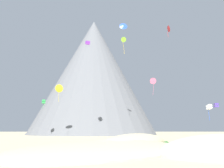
% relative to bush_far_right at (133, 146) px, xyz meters
% --- Properties ---
extents(ground_plane, '(400.00, 400.00, 0.00)m').
position_rel_bush_far_right_xyz_m(ground_plane, '(-2.80, -4.35, -0.31)').
color(ground_plane, '#CCBA8E').
extents(dune_midground, '(18.82, 26.03, 3.48)m').
position_rel_bush_far_right_xyz_m(dune_midground, '(2.07, 13.08, -0.31)').
color(dune_midground, beige).
rests_on(dune_midground, ground_plane).
extents(dune_back_low, '(26.65, 25.79, 2.76)m').
position_rel_bush_far_right_xyz_m(dune_back_low, '(-3.80, -6.18, -0.31)').
color(dune_back_low, '#CCBA8E').
rests_on(dune_back_low, ground_plane).
extents(bush_far_right, '(1.94, 1.94, 0.62)m').
position_rel_bush_far_right_xyz_m(bush_far_right, '(0.00, 0.00, 0.00)').
color(bush_far_right, '#477238').
rests_on(bush_far_right, ground_plane).
extents(bush_scatter_east, '(2.03, 2.03, 0.44)m').
position_rel_bush_far_right_xyz_m(bush_scatter_east, '(7.39, 12.10, -0.09)').
color(bush_scatter_east, '#386633').
rests_on(bush_scatter_east, ground_plane).
extents(bush_low_patch, '(1.38, 1.38, 0.41)m').
position_rel_bush_far_right_xyz_m(bush_low_patch, '(-2.11, -7.02, -0.11)').
color(bush_low_patch, '#477238').
rests_on(bush_low_patch, ground_plane).
extents(rock_massif, '(73.05, 73.05, 57.07)m').
position_rel_bush_far_right_xyz_m(rock_massif, '(-12.92, 82.72, 24.20)').
color(rock_massif, slate).
rests_on(rock_massif, ground_plane).
extents(kite_violet_high, '(1.53, 1.58, 1.30)m').
position_rel_bush_far_right_xyz_m(kite_violet_high, '(-9.46, 36.66, 28.07)').
color(kite_violet_high, purple).
extents(kite_red_high, '(0.91, 2.58, 4.53)m').
position_rel_bush_far_right_xyz_m(kite_red_high, '(19.37, 50.77, 38.99)').
color(kite_red_high, red).
extents(kite_blue_high, '(1.98, 0.99, 1.89)m').
position_rel_bush_far_right_xyz_m(kite_blue_high, '(0.45, 22.06, 27.09)').
color(kite_blue_high, blue).
extents(kite_white_low, '(1.39, 1.45, 4.22)m').
position_rel_bush_far_right_xyz_m(kite_white_low, '(23.14, 29.00, 7.86)').
color(kite_white_low, white).
extents(kite_lime_high, '(1.83, 0.94, 5.97)m').
position_rel_bush_far_right_xyz_m(kite_lime_high, '(2.06, 44.06, 31.89)').
color(kite_lime_high, '#8CD133').
extents(kite_indigo_low, '(0.73, 0.73, 0.79)m').
position_rel_bush_far_right_xyz_m(kite_indigo_low, '(18.25, 14.32, 6.90)').
color(kite_indigo_low, '#5138B2').
extents(kite_green_low, '(1.41, 1.45, 3.05)m').
position_rel_bush_far_right_xyz_m(kite_green_low, '(-24.99, 48.59, 11.34)').
color(kite_green_low, green).
extents(kite_yellow_mid, '(2.67, 1.12, 5.67)m').
position_rel_bush_far_right_xyz_m(kite_yellow_mid, '(-19.15, 44.44, 15.20)').
color(kite_yellow_mid, yellow).
extents(kite_rainbow_mid, '(2.31, 1.37, 6.05)m').
position_rel_bush_far_right_xyz_m(kite_rainbow_mid, '(12.69, 49.20, 18.77)').
color(kite_rainbow_mid, '#E5668C').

